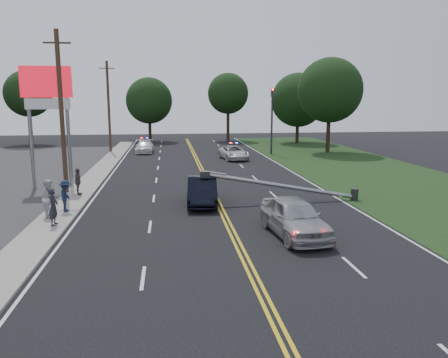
{
  "coord_description": "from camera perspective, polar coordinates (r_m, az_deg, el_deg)",
  "views": [
    {
      "loc": [
        -2.75,
        -16.01,
        5.9
      ],
      "look_at": [
        0.15,
        6.71,
        1.7
      ],
      "focal_mm": 35.0,
      "sensor_mm": 36.0,
      "label": 1
    }
  ],
  "objects": [
    {
      "name": "bystander_b",
      "position": [
        23.36,
        -21.85,
        -2.32
      ],
      "size": [
        0.92,
        1.07,
        1.89
      ],
      "primitive_type": "imported",
      "rotation": [
        0.0,
        0.0,
        1.83
      ],
      "color": "silver",
      "rests_on": "sidewalk"
    },
    {
      "name": "centerline_yellow",
      "position": [
        26.81,
        -1.22,
        -2.3
      ],
      "size": [
        0.36,
        80.0,
        0.0
      ],
      "primitive_type": "cube",
      "color": "gold",
      "rests_on": "ground"
    },
    {
      "name": "bystander_a",
      "position": [
        21.71,
        -21.4,
        -3.39
      ],
      "size": [
        0.48,
        0.68,
        1.75
      ],
      "primitive_type": "imported",
      "rotation": [
        0.0,
        0.0,
        1.47
      ],
      "color": "#24252C",
      "rests_on": "sidewalk"
    },
    {
      "name": "emergency_a",
      "position": [
        43.38,
        1.27,
        3.46
      ],
      "size": [
        2.76,
        5.0,
        1.32
      ],
      "primitive_type": "imported",
      "rotation": [
        0.0,
        0.0,
        0.12
      ],
      "color": "silver",
      "rests_on": "ground"
    },
    {
      "name": "emergency_b",
      "position": [
        49.56,
        -10.32,
        4.16
      ],
      "size": [
        1.95,
        4.62,
        1.33
      ],
      "primitive_type": "imported",
      "rotation": [
        0.0,
        0.0,
        -0.02
      ],
      "color": "silver",
      "rests_on": "ground"
    },
    {
      "name": "fallen_streetlight",
      "position": [
        25.48,
        8.66,
        -1.0
      ],
      "size": [
        9.36,
        0.44,
        1.91
      ],
      "color": "#2D2D30",
      "rests_on": "ground"
    },
    {
      "name": "waiting_sedan",
      "position": [
        19.34,
        9.17,
        -4.93
      ],
      "size": [
        2.43,
        5.07,
        1.67
      ],
      "primitive_type": "imported",
      "rotation": [
        0.0,
        0.0,
        0.09
      ],
      "color": "#A4A7AC",
      "rests_on": "ground"
    },
    {
      "name": "traffic_signal",
      "position": [
        47.34,
        6.28,
        8.28
      ],
      "size": [
        0.28,
        0.41,
        7.05
      ],
      "color": "#2D2D30",
      "rests_on": "ground"
    },
    {
      "name": "tree_8",
      "position": [
        60.76,
        9.67,
        10.13
      ],
      "size": [
        7.27,
        7.27,
        9.41
      ],
      "color": "black",
      "rests_on": "ground"
    },
    {
      "name": "tree_6",
      "position": [
        62.89,
        -9.76,
        10.05
      ],
      "size": [
        6.44,
        6.44,
        8.9
      ],
      "color": "black",
      "rests_on": "ground"
    },
    {
      "name": "pylon_sign",
      "position": [
        30.99,
        -22.11,
        9.82
      ],
      "size": [
        3.2,
        0.35,
        8.0
      ],
      "color": "gray",
      "rests_on": "ground"
    },
    {
      "name": "ground",
      "position": [
        17.28,
        2.35,
        -9.58
      ],
      "size": [
        120.0,
        120.0,
        0.0
      ],
      "primitive_type": "plane",
      "color": "black",
      "rests_on": "ground"
    },
    {
      "name": "tree_7",
      "position": [
        63.25,
        0.53,
        11.09
      ],
      "size": [
        5.79,
        5.79,
        9.58
      ],
      "color": "black",
      "rests_on": "ground"
    },
    {
      "name": "grass_verge",
      "position": [
        31.23,
        24.25,
        -1.42
      ],
      "size": [
        12.0,
        80.0,
        0.01
      ],
      "primitive_type": "cube",
      "color": "black",
      "rests_on": "ground"
    },
    {
      "name": "utility_pole_far",
      "position": [
        50.43,
        -14.83,
        9.13
      ],
      "size": [
        1.6,
        0.28,
        10.0
      ],
      "color": "#382619",
      "rests_on": "ground"
    },
    {
      "name": "bystander_d",
      "position": [
        28.02,
        -18.53,
        -0.34
      ],
      "size": [
        0.52,
        1.01,
        1.65
      ],
      "primitive_type": "imported",
      "rotation": [
        0.0,
        0.0,
        1.7
      ],
      "color": "#564945",
      "rests_on": "sidewalk"
    },
    {
      "name": "bystander_c",
      "position": [
        24.14,
        -19.98,
        -2.09
      ],
      "size": [
        0.63,
        1.08,
        1.65
      ],
      "primitive_type": "imported",
      "rotation": [
        0.0,
        0.0,
        1.59
      ],
      "color": "#19203F",
      "rests_on": "sidewalk"
    },
    {
      "name": "crashed_sedan",
      "position": [
        24.8,
        -2.86,
        -1.57
      ],
      "size": [
        1.94,
        4.75,
        1.53
      ],
      "primitive_type": "imported",
      "rotation": [
        0.0,
        0.0,
        -0.07
      ],
      "color": "black",
      "rests_on": "ground"
    },
    {
      "name": "utility_pole_mid",
      "position": [
        28.75,
        -20.46,
        8.12
      ],
      "size": [
        1.6,
        0.28,
        10.0
      ],
      "color": "#382619",
      "rests_on": "ground"
    },
    {
      "name": "tree_9",
      "position": [
        50.23,
        13.67,
        11.19
      ],
      "size": [
        7.1,
        7.1,
        10.41
      ],
      "color": "black",
      "rests_on": "ground"
    },
    {
      "name": "tree_5",
      "position": [
        63.06,
        -24.22,
        10.12
      ],
      "size": [
        6.0,
        6.0,
        9.6
      ],
      "color": "black",
      "rests_on": "ground"
    },
    {
      "name": "sidewalk",
      "position": [
        27.25,
        -19.09,
        -2.57
      ],
      "size": [
        1.8,
        70.0,
        0.12
      ],
      "primitive_type": "cube",
      "color": "gray",
      "rests_on": "ground"
    }
  ]
}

